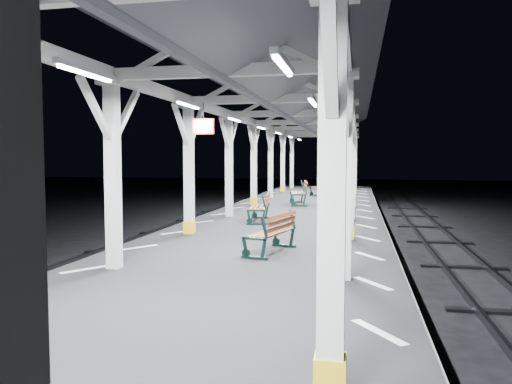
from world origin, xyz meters
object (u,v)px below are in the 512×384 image
(bench_near, at_px, (274,232))
(bench_extra, at_px, (322,187))
(bench_far, at_px, (300,192))
(bench_mid, at_px, (262,206))

(bench_near, bearing_deg, bench_extra, 104.17)
(bench_near, xyz_separation_m, bench_far, (-0.69, 10.73, 0.08))
(bench_near, relative_size, bench_mid, 0.96)
(bench_far, bearing_deg, bench_mid, -104.49)
(bench_near, relative_size, bench_far, 0.85)
(bench_mid, distance_m, bench_far, 5.85)
(bench_mid, bearing_deg, bench_extra, 77.15)
(bench_far, bearing_deg, bench_extra, 73.15)
(bench_far, bearing_deg, bench_near, -95.71)
(bench_near, height_order, bench_extra, bench_extra)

